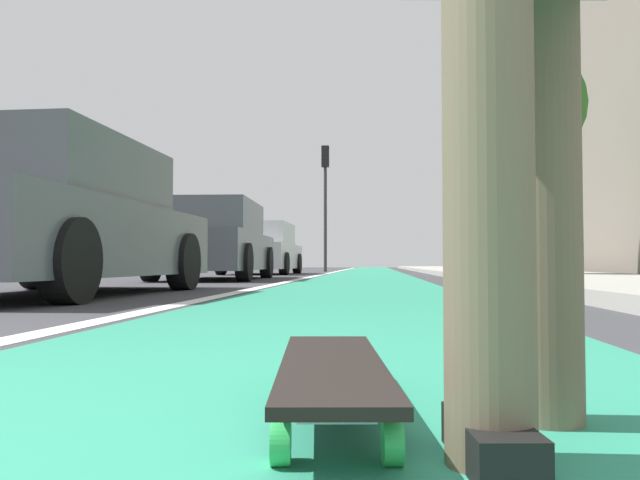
% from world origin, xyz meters
% --- Properties ---
extents(ground_plane, '(80.00, 80.00, 0.00)m').
position_xyz_m(ground_plane, '(10.00, 0.00, 0.00)').
color(ground_plane, '#38383D').
extents(bike_lane_paint, '(56.00, 2.19, 0.00)m').
position_xyz_m(bike_lane_paint, '(24.00, 0.00, 0.00)').
color(bike_lane_paint, '#288466').
rests_on(bike_lane_paint, ground).
extents(lane_stripe_white, '(52.00, 0.16, 0.01)m').
position_xyz_m(lane_stripe_white, '(20.00, 1.25, 0.00)').
color(lane_stripe_white, silver).
rests_on(lane_stripe_white, ground).
extents(sidewalk_curb, '(52.00, 3.20, 0.12)m').
position_xyz_m(sidewalk_curb, '(18.00, -3.37, 0.06)').
color(sidewalk_curb, '#9E9B93').
rests_on(sidewalk_curb, ground).
extents(building_facade, '(40.00, 1.20, 11.66)m').
position_xyz_m(building_facade, '(22.00, -5.98, 5.83)').
color(building_facade, slate).
rests_on(building_facade, ground).
extents(skateboard, '(0.85, 0.28, 0.11)m').
position_xyz_m(skateboard, '(0.88, -0.13, 0.09)').
color(skateboard, green).
rests_on(skateboard, ground).
extents(parked_car_near, '(4.32, 2.10, 1.49)m').
position_xyz_m(parked_car_near, '(5.55, 2.94, 0.72)').
color(parked_car_near, '#4C5156').
rests_on(parked_car_near, ground).
extents(parked_car_mid, '(4.58, 1.95, 1.49)m').
position_xyz_m(parked_car_mid, '(11.69, 2.86, 0.72)').
color(parked_car_mid, '#4C5156').
rests_on(parked_car_mid, ground).
extents(parked_car_far, '(4.18, 1.99, 1.46)m').
position_xyz_m(parked_car_far, '(17.86, 3.05, 0.70)').
color(parked_car_far, '#B7B7BC').
rests_on(parked_car_far, ground).
extents(traffic_light, '(0.33, 0.28, 4.75)m').
position_xyz_m(traffic_light, '(23.61, 1.65, 3.25)').
color(traffic_light, '#2D2D2D').
rests_on(traffic_light, ground).
extents(street_tree_mid, '(2.23, 2.23, 4.34)m').
position_xyz_m(street_tree_mid, '(11.64, -2.97, 3.20)').
color(street_tree_mid, brown).
rests_on(street_tree_mid, ground).
extents(pedestrian_distant, '(0.46, 0.71, 1.63)m').
position_xyz_m(pedestrian_distant, '(15.94, -2.77, 0.93)').
color(pedestrian_distant, black).
rests_on(pedestrian_distant, ground).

